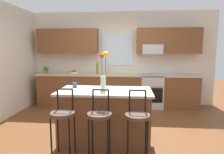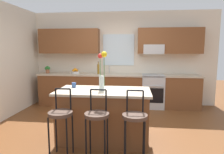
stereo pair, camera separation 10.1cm
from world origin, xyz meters
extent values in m
plane|color=brown|center=(0.00, 0.00, 0.00)|extent=(14.00, 14.00, 0.00)
cube|color=beige|center=(0.00, 2.06, 1.35)|extent=(5.60, 0.12, 2.70)
cube|color=brown|center=(-1.43, 1.83, 1.85)|extent=(1.74, 0.34, 0.70)
cube|color=brown|center=(1.43, 1.83, 1.85)|extent=(1.74, 0.34, 0.70)
cube|color=silver|center=(0.00, 1.99, 1.60)|extent=(0.91, 0.03, 0.90)
cube|color=#B7BABC|center=(0.99, 1.80, 1.62)|extent=(0.56, 0.36, 0.26)
cube|color=brown|center=(0.00, 1.70, 0.44)|extent=(4.50, 0.60, 0.88)
cube|color=#BCAD93|center=(0.00, 1.70, 0.90)|extent=(4.56, 0.64, 0.04)
cube|color=#B7BABC|center=(-0.26, 1.70, 0.85)|extent=(0.54, 0.38, 0.11)
cylinder|color=#B7BABC|center=(-0.26, 1.86, 1.03)|extent=(0.02, 0.02, 0.22)
cylinder|color=#B7BABC|center=(-0.26, 1.80, 1.14)|extent=(0.02, 0.12, 0.02)
cube|color=#B7BABC|center=(0.99, 1.68, 0.46)|extent=(0.60, 0.60, 0.92)
cube|color=black|center=(0.99, 1.38, 0.40)|extent=(0.52, 0.02, 0.40)
cylinder|color=#B7BABC|center=(0.99, 1.35, 0.66)|extent=(0.50, 0.02, 0.02)
cube|color=brown|center=(-0.06, -0.52, 0.44)|extent=(1.55, 0.74, 0.88)
cube|color=#BCAD93|center=(-0.06, -0.52, 0.90)|extent=(1.63, 0.82, 0.04)
cylinder|color=black|center=(-0.74, -1.29, 0.33)|extent=(0.02, 0.02, 0.66)
cylinder|color=black|center=(-0.47, -1.29, 0.33)|extent=(0.02, 0.02, 0.66)
cylinder|color=black|center=(-0.74, -1.02, 0.33)|extent=(0.02, 0.02, 0.66)
cylinder|color=black|center=(-0.47, -1.02, 0.33)|extent=(0.02, 0.02, 0.66)
cylinder|color=#4C382D|center=(-0.61, -1.16, 0.69)|extent=(0.36, 0.36, 0.05)
cylinder|color=black|center=(-0.73, -1.02, 0.87)|extent=(0.02, 0.02, 0.32)
cylinder|color=black|center=(-0.49, -1.02, 0.87)|extent=(0.02, 0.02, 0.32)
cylinder|color=black|center=(-0.61, -1.02, 1.03)|extent=(0.23, 0.02, 0.02)
cylinder|color=black|center=(-0.19, -1.29, 0.33)|extent=(0.02, 0.02, 0.66)
cylinder|color=black|center=(0.08, -1.29, 0.33)|extent=(0.02, 0.02, 0.66)
cylinder|color=black|center=(-0.19, -1.02, 0.33)|extent=(0.02, 0.02, 0.66)
cylinder|color=black|center=(0.08, -1.02, 0.33)|extent=(0.02, 0.02, 0.66)
cylinder|color=#4C382D|center=(-0.06, -1.16, 0.69)|extent=(0.36, 0.36, 0.05)
cylinder|color=black|center=(-0.18, -1.02, 0.87)|extent=(0.02, 0.02, 0.32)
cylinder|color=black|center=(0.06, -1.02, 0.87)|extent=(0.02, 0.02, 0.32)
cylinder|color=black|center=(-0.06, -1.02, 1.03)|extent=(0.23, 0.02, 0.02)
cylinder|color=black|center=(0.36, -1.29, 0.33)|extent=(0.02, 0.02, 0.66)
cylinder|color=black|center=(0.63, -1.29, 0.33)|extent=(0.02, 0.02, 0.66)
cylinder|color=black|center=(0.36, -1.02, 0.33)|extent=(0.02, 0.02, 0.66)
cylinder|color=black|center=(0.63, -1.02, 0.33)|extent=(0.02, 0.02, 0.66)
cylinder|color=#4C382D|center=(0.49, -1.16, 0.69)|extent=(0.36, 0.36, 0.05)
cylinder|color=black|center=(0.37, -1.02, 0.87)|extent=(0.02, 0.02, 0.32)
cylinder|color=black|center=(0.61, -1.02, 0.87)|extent=(0.02, 0.02, 0.32)
cylinder|color=black|center=(0.49, -1.02, 1.03)|extent=(0.23, 0.02, 0.02)
cylinder|color=silver|center=(-0.08, -0.59, 1.05)|extent=(0.09, 0.09, 0.26)
cylinder|color=#3D722D|center=(-0.03, -0.59, 1.27)|extent=(0.01, 0.01, 0.55)
sphere|color=yellow|center=(-0.03, -0.59, 1.54)|extent=(0.10, 0.10, 0.10)
cylinder|color=#3D722D|center=(-0.10, -0.59, 1.26)|extent=(0.01, 0.01, 0.52)
sphere|color=red|center=(-0.10, -0.59, 1.52)|extent=(0.08, 0.08, 0.08)
cylinder|color=#33518C|center=(-0.65, -0.34, 0.97)|extent=(0.08, 0.08, 0.09)
cylinder|color=silver|center=(-1.24, 1.70, 0.95)|extent=(0.24, 0.24, 0.06)
sphere|color=orange|center=(-1.18, 1.70, 1.01)|extent=(0.07, 0.07, 0.07)
sphere|color=orange|center=(-1.22, 1.75, 1.01)|extent=(0.08, 0.08, 0.08)
sphere|color=orange|center=(-1.28, 1.73, 1.01)|extent=(0.08, 0.08, 0.08)
sphere|color=orange|center=(-1.28, 1.67, 1.01)|extent=(0.07, 0.07, 0.07)
sphere|color=orange|center=(-1.24, 1.70, 1.04)|extent=(0.08, 0.08, 0.08)
cylinder|color=olive|center=(-0.55, 1.70, 1.06)|extent=(0.06, 0.06, 0.27)
cylinder|color=olive|center=(-0.55, 1.70, 1.23)|extent=(0.03, 0.03, 0.07)
cylinder|color=black|center=(-0.55, 1.70, 1.27)|extent=(0.03, 0.03, 0.02)
cylinder|color=#9E5B3D|center=(-2.07, 1.70, 0.98)|extent=(0.11, 0.11, 0.11)
sphere|color=#2D7A33|center=(-2.07, 1.70, 1.09)|extent=(0.09, 0.09, 0.09)
sphere|color=#2D7A33|center=(-2.11, 1.71, 1.06)|extent=(0.09, 0.09, 0.09)
sphere|color=#2D7A33|center=(-2.03, 1.69, 1.07)|extent=(0.09, 0.09, 0.09)
camera|label=1|loc=(0.37, -3.93, 1.64)|focal=32.11mm
camera|label=2|loc=(0.47, -3.92, 1.64)|focal=32.11mm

